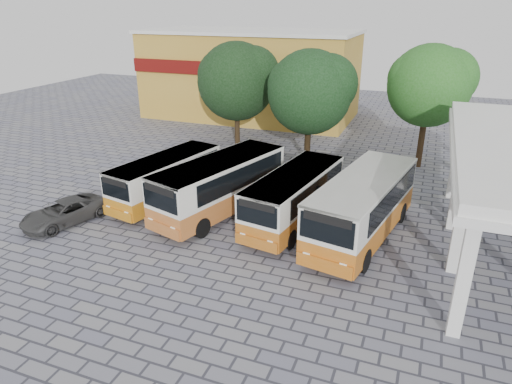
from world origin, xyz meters
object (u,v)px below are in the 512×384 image
at_px(bus_far_left, 166,176).
at_px(parked_car, 64,212).
at_px(bus_centre_right, 294,195).
at_px(bus_centre_left, 220,183).
at_px(bus_far_right, 363,204).

distance_m(bus_far_left, parked_car, 5.71).
xyz_separation_m(bus_centre_right, parked_car, (-11.16, -4.27, -0.99)).
bearing_deg(parked_car, bus_far_left, 68.57).
height_order(bus_centre_left, bus_centre_right, bus_centre_left).
distance_m(bus_centre_left, parked_car, 8.25).
xyz_separation_m(bus_far_left, bus_centre_right, (7.65, -0.14, 0.07)).
relative_size(bus_far_left, parked_car, 1.74).
bearing_deg(bus_far_left, bus_far_right, 8.91).
relative_size(bus_centre_right, bus_far_right, 0.88).
relative_size(bus_centre_left, bus_centre_right, 1.12).
bearing_deg(bus_far_right, bus_centre_right, -176.10).
xyz_separation_m(bus_centre_left, bus_centre_right, (4.08, 0.21, -0.15)).
bearing_deg(bus_far_left, bus_centre_right, 10.76).
xyz_separation_m(bus_far_left, bus_centre_left, (3.57, -0.34, 0.22)).
bearing_deg(bus_centre_left, bus_far_right, 14.75).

